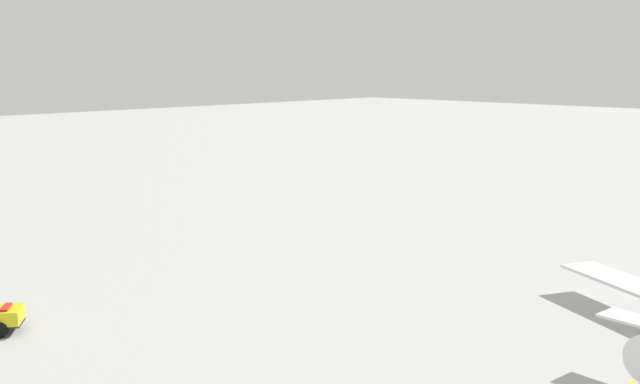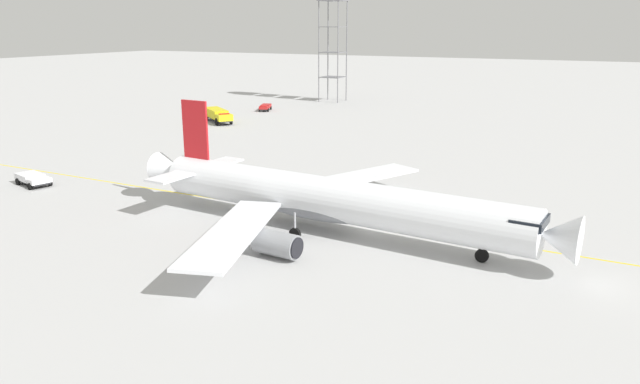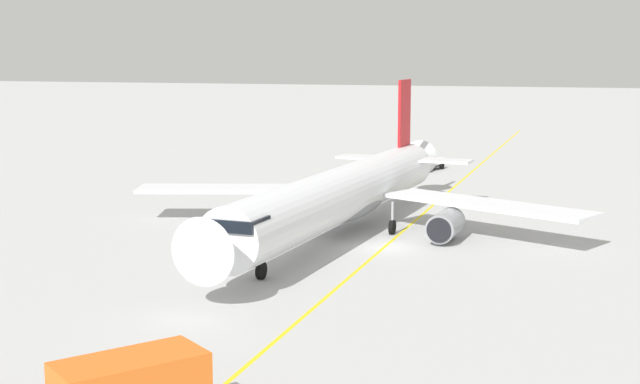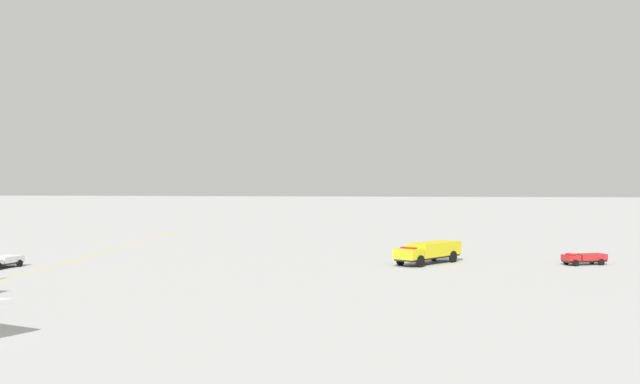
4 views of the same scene
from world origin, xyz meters
The scene contains 6 objects.
ground_plane centered at (0.00, 0.00, 0.00)m, with size 600.00×600.00×0.00m, color #B2B2B2.
airliner_main centered at (-4.24, 3.49, 3.00)m, with size 36.91×42.99×11.10m.
ops_pickup_truck centered at (62.17, 50.88, 0.81)m, with size 5.49×3.62×1.41m.
fire_tender_truck centered at (43.92, 50.57, 1.54)m, with size 8.42×9.90×2.50m.
pushback_tug_truck centered at (-5.03, 42.01, 0.81)m, with size 3.65×5.44×1.30m.
taxiway_centreline centered at (-0.27, 5.92, 0.00)m, with size 2.56×185.99×0.01m.
Camera 2 is at (-51.13, -19.16, 18.42)m, focal length 33.41 mm.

